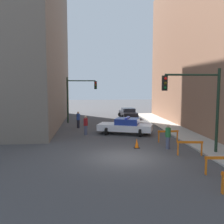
% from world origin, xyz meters
% --- Properties ---
extents(ground_plane, '(120.00, 120.00, 0.00)m').
position_xyz_m(ground_plane, '(0.00, 0.00, 0.00)').
color(ground_plane, '#424244').
extents(sidewalk_right, '(2.40, 44.00, 0.12)m').
position_xyz_m(sidewalk_right, '(6.20, 0.00, 0.06)').
color(sidewalk_right, '#B2ADA3').
rests_on(sidewalk_right, ground_plane).
extents(traffic_light_near, '(3.64, 0.35, 5.20)m').
position_xyz_m(traffic_light_near, '(4.73, 0.24, 3.53)').
color(traffic_light_near, black).
rests_on(traffic_light_near, sidewalk_right).
extents(traffic_light_far, '(3.44, 0.35, 5.20)m').
position_xyz_m(traffic_light_far, '(-3.30, 14.31, 3.40)').
color(traffic_light_far, black).
rests_on(traffic_light_far, ground_plane).
extents(police_car, '(5.05, 3.35, 1.52)m').
position_xyz_m(police_car, '(1.20, 7.08, 0.72)').
color(police_car, white).
rests_on(police_car, ground_plane).
extents(parked_car_near, '(2.35, 4.34, 1.31)m').
position_xyz_m(parked_car_near, '(3.17, 17.96, 0.67)').
color(parked_car_near, black).
rests_on(parked_car_near, ground_plane).
extents(pedestrian_crossing, '(0.51, 0.51, 1.66)m').
position_xyz_m(pedestrian_crossing, '(-2.31, 7.06, 0.86)').
color(pedestrian_crossing, '#474C66').
rests_on(pedestrian_crossing, ground_plane).
extents(pedestrian_corner, '(0.51, 0.51, 1.66)m').
position_xyz_m(pedestrian_corner, '(-3.08, 10.66, 0.86)').
color(pedestrian_corner, black).
rests_on(pedestrian_corner, ground_plane).
extents(pedestrian_sidewalk, '(0.39, 0.39, 1.66)m').
position_xyz_m(pedestrian_sidewalk, '(3.27, 1.72, 0.86)').
color(pedestrian_sidewalk, '#474C66').
rests_on(pedestrian_sidewalk, ground_plane).
extents(barrier_mid, '(1.60, 0.28, 0.90)m').
position_xyz_m(barrier_mid, '(4.24, -3.31, 0.62)').
color(barrier_mid, orange).
rests_on(barrier_mid, ground_plane).
extents(barrier_back, '(1.59, 0.35, 0.90)m').
position_xyz_m(barrier_back, '(4.10, 0.01, 0.62)').
color(barrier_back, orange).
rests_on(barrier_back, ground_plane).
extents(barrier_corner, '(1.60, 0.16, 0.90)m').
position_xyz_m(barrier_corner, '(3.92, 3.66, 0.62)').
color(barrier_corner, orange).
rests_on(barrier_corner, ground_plane).
extents(traffic_cone, '(0.36, 0.36, 0.66)m').
position_xyz_m(traffic_cone, '(1.21, 2.11, 0.32)').
color(traffic_cone, black).
rests_on(traffic_cone, ground_plane).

